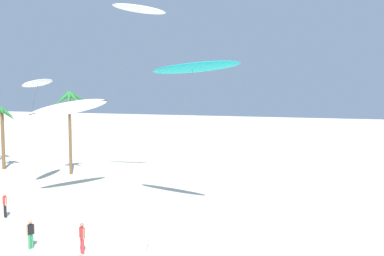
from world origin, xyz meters
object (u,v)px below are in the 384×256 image
Objects in this scene: flying_kite_0 at (193,68)px; flying_kite_3 at (38,83)px; person_foreground_walker at (31,233)px; palm_tree_2 at (2,118)px; palm_tree_3 at (69,104)px; person_near_left at (82,237)px; flying_kite_4 at (70,108)px; flying_kite_2 at (139,9)px; person_near_right at (5,204)px.

flying_kite_0 reaches higher than flying_kite_3.
palm_tree_2 is at bearing 138.39° from person_foreground_walker.
palm_tree_3 is at bearing 152.47° from flying_kite_0.
person_foreground_walker is at bearing -171.62° from person_near_left.
flying_kite_0 is at bearing -5.86° from flying_kite_4.
flying_kite_0 is (26.23, -8.68, 4.48)m from palm_tree_2.
flying_kite_2 is 23.09m from person_foreground_walker.
flying_kite_0 is 15.99m from person_near_right.
flying_kite_4 is at bearing 84.55° from person_near_right.
person_foreground_walker is (11.43, -18.39, -6.54)m from palm_tree_3.
flying_kite_4 is (6.20, -7.92, -0.06)m from palm_tree_3.
flying_kite_3 is at bearing -141.14° from flying_kite_2.
person_foreground_walker is (2.46, -17.11, -15.31)m from flying_kite_2.
palm_tree_3 is at bearing 111.14° from person_near_right.
palm_tree_2 is at bearing -177.50° from palm_tree_3.
flying_kite_3 is at bearing -73.31° from palm_tree_3.
person_near_right reaches higher than person_foreground_walker.
flying_kite_2 reaches higher than flying_kite_3.
palm_tree_2 is 27.99m from flying_kite_0.
flying_kite_2 reaches higher than palm_tree_3.
person_near_right reaches higher than person_near_left.
flying_kite_3 is 1.05× the size of flying_kite_4.
palm_tree_3 is (8.84, 0.39, 1.62)m from palm_tree_2.
person_near_left is 0.98× the size of person_near_right.
palm_tree_3 is 23.97m from person_near_left.
palm_tree_2 is 9.00m from palm_tree_3.
palm_tree_2 is at bearing 153.41° from flying_kite_4.
palm_tree_2 is at bearing 135.74° from person_near_right.
flying_kite_4 reaches higher than palm_tree_2.
person_foreground_walker is at bearing -34.03° from person_near_right.
flying_kite_3 reaches higher than person_near_right.
palm_tree_3 reaches higher than palm_tree_2.
person_near_right is at bearing -44.26° from palm_tree_2.
flying_kite_3 is at bearing 114.94° from person_near_right.
palm_tree_3 is 12.62m from flying_kite_2.
flying_kite_3 is 17.13m from person_foreground_walker.
flying_kite_2 reaches higher than flying_kite_0.
flying_kite_0 is 0.64× the size of flying_kite_2.
flying_kite_2 reaches higher than person_foreground_walker.
flying_kite_2 is at bearing 67.34° from flying_kite_4.
flying_kite_2 is 10.15× the size of person_near_left.
flying_kite_0 is 6.50× the size of person_near_left.
person_foreground_walker is (-5.96, -9.33, -9.40)m from flying_kite_0.
palm_tree_2 is at bearing 143.06° from person_near_left.
person_foreground_walker is 3.10m from person_near_left.
flying_kite_2 is (8.98, -1.28, 8.78)m from palm_tree_3.
flying_kite_4 is at bearing 116.52° from person_foreground_walker.
flying_kite_0 is at bearing -8.19° from flying_kite_3.
flying_kite_2 is 20.43m from person_near_right.
flying_kite_2 is at bearing 38.86° from flying_kite_3.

